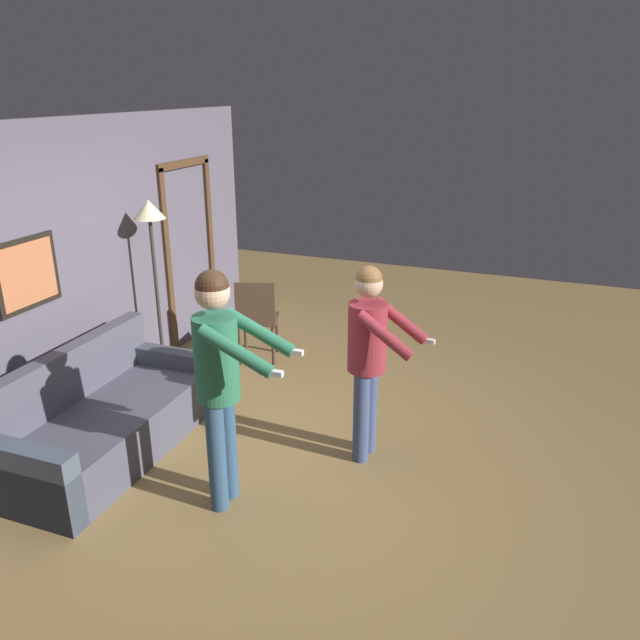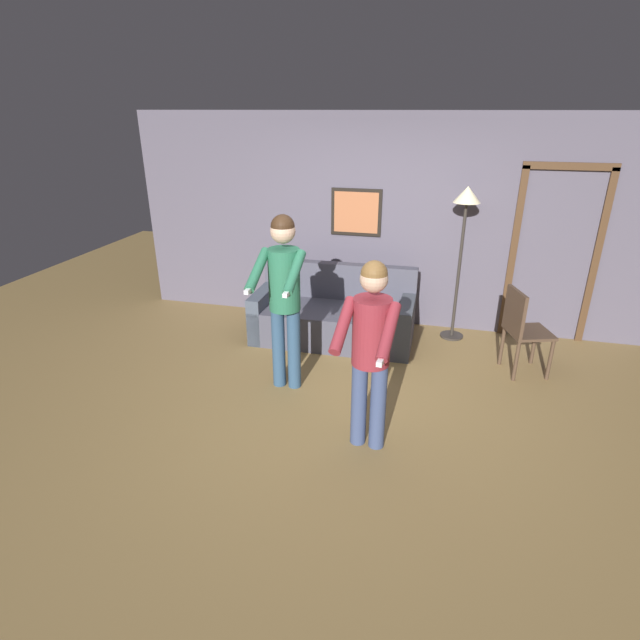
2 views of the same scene
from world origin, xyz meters
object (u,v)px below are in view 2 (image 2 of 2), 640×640
object	(u,v)px
couch	(334,317)
dining_chair_distant	(522,327)
torchiere_lamp	(465,217)
person_standing_right	(371,342)
person_standing_left	(284,287)

from	to	relation	value
couch	dining_chair_distant	distance (m)	2.12
torchiere_lamp	person_standing_right	bearing A→B (deg)	-105.69
dining_chair_distant	torchiere_lamp	bearing A→B (deg)	131.36
couch	dining_chair_distant	bearing A→B (deg)	-9.57
torchiere_lamp	dining_chair_distant	xyz separation A→B (m)	(0.67, -0.76, -0.96)
person_standing_left	torchiere_lamp	bearing A→B (deg)	45.44
person_standing_left	person_standing_right	distance (m)	1.22
person_standing_right	dining_chair_distant	bearing A→B (deg)	50.77
person_standing_left	couch	bearing A→B (deg)	80.32
couch	dining_chair_distant	xyz separation A→B (m)	(2.08, -0.35, 0.25)
torchiere_lamp	dining_chair_distant	world-z (taller)	torchiere_lamp
torchiere_lamp	person_standing_left	size ratio (longest dim) A/B	1.05
person_standing_left	dining_chair_distant	distance (m)	2.51
couch	torchiere_lamp	bearing A→B (deg)	16.15
dining_chair_distant	couch	bearing A→B (deg)	170.43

